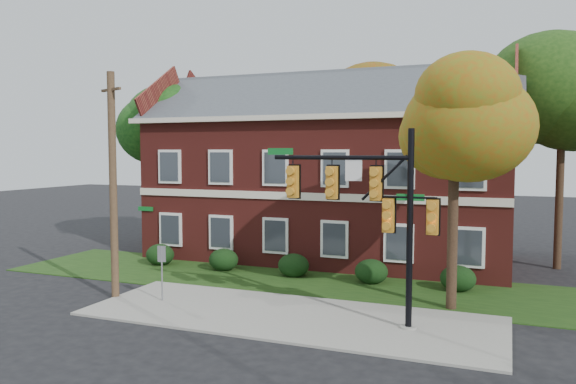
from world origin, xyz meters
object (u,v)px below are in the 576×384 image
at_px(utility_pole, 113,185).
at_px(hedge_far_right, 458,279).
at_px(tree_right_rear, 571,96).
at_px(hedge_far_left, 160,255).
at_px(hedge_center, 294,265).
at_px(apartment_building, 330,162).
at_px(tree_left_rear, 160,132).
at_px(hedge_right, 371,272).
at_px(hedge_left, 224,260).
at_px(tree_far_rear, 387,100).
at_px(traffic_signal, 374,205).
at_px(tree_near_right, 461,119).
at_px(sign_post, 162,264).

bearing_deg(utility_pole, hedge_far_right, 48.65).
xyz_separation_m(hedge_far_right, tree_right_rear, (4.31, 6.11, 7.60)).
relative_size(hedge_far_left, hedge_center, 1.00).
height_order(apartment_building, tree_left_rear, apartment_building).
xyz_separation_m(hedge_right, tree_right_rear, (7.81, 6.11, 7.60)).
bearing_deg(tree_left_rear, hedge_left, -33.59).
height_order(tree_far_rear, traffic_signal, tree_far_rear).
xyz_separation_m(tree_near_right, traffic_signal, (-2.35, -2.81, -2.78)).
bearing_deg(sign_post, hedge_left, 80.94).
bearing_deg(traffic_signal, hedge_right, 103.51).
bearing_deg(hedge_center, tree_far_rear, 84.15).
bearing_deg(hedge_far_right, hedge_left, 180.00).
relative_size(hedge_far_left, utility_pole, 0.16).
distance_m(hedge_far_left, tree_left_rear, 7.90).
distance_m(tree_near_right, tree_right_rear, 9.94).
bearing_deg(hedge_left, hedge_far_left, 180.00).
distance_m(tree_far_rear, utility_pole, 20.47).
bearing_deg(traffic_signal, sign_post, -179.78).
distance_m(apartment_building, utility_pole, 12.18).
bearing_deg(sign_post, apartment_building, 60.57).
distance_m(hedge_far_left, hedge_center, 7.00).
distance_m(hedge_center, utility_pole, 8.57).
height_order(tree_near_right, tree_left_rear, tree_left_rear).
distance_m(apartment_building, hedge_center, 6.89).
distance_m(hedge_right, traffic_signal, 6.71).
height_order(tree_left_rear, utility_pole, tree_left_rear).
height_order(tree_right_rear, sign_post, tree_right_rear).
bearing_deg(sign_post, hedge_right, 27.13).
bearing_deg(utility_pole, tree_left_rear, 138.09).
relative_size(hedge_far_left, tree_right_rear, 0.13).
xyz_separation_m(traffic_signal, sign_post, (-7.87, -0.05, -2.46)).
bearing_deg(tree_right_rear, traffic_signal, -118.71).
xyz_separation_m(apartment_building, hedge_right, (3.50, -5.25, -4.46)).
bearing_deg(tree_left_rear, hedge_far_right, -13.89).
relative_size(tree_far_rear, sign_post, 5.47).
bearing_deg(apartment_building, hedge_center, -90.00).
relative_size(tree_near_right, tree_right_rear, 0.81).
height_order(tree_left_rear, tree_right_rear, tree_right_rear).
height_order(hedge_center, hedge_right, same).
relative_size(tree_left_rear, tree_far_rear, 0.77).
height_order(hedge_far_left, traffic_signal, traffic_signal).
distance_m(hedge_far_left, tree_far_rear, 17.61).
bearing_deg(tree_right_rear, tree_far_rear, 145.00).
relative_size(hedge_far_right, tree_far_rear, 0.12).
xyz_separation_m(tree_near_right, sign_post, (-10.22, -2.87, -5.24)).
bearing_deg(hedge_right, hedge_far_left, 180.00).
xyz_separation_m(hedge_center, traffic_signal, (4.88, -5.65, 3.36)).
height_order(tree_near_right, tree_far_rear, tree_far_rear).
bearing_deg(traffic_signal, tree_near_right, 49.94).
relative_size(hedge_left, tree_far_rear, 0.12).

